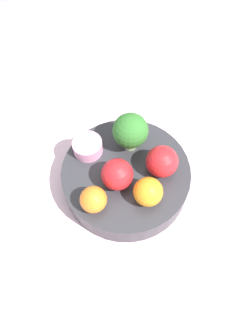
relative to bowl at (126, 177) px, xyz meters
name	(u,v)px	position (x,y,z in m)	size (l,w,h in m)	color
ground_plane	(126,188)	(0.00, 0.00, -0.04)	(6.00, 6.00, 0.00)	gray
table_surface	(126,186)	(0.00, 0.00, -0.03)	(1.20, 1.20, 0.02)	silver
bowl	(126,177)	(0.00, 0.00, 0.00)	(0.22, 0.22, 0.04)	#2D2D33
broccoli	(130,131)	(0.03, 0.04, 0.06)	(0.06, 0.06, 0.07)	#99C17A
apple_red	(117,174)	(-0.02, -0.01, 0.05)	(0.05, 0.05, 0.05)	red
apple_green	(162,162)	(0.05, -0.02, 0.05)	(0.05, 0.05, 0.05)	red
orange_front	(93,199)	(-0.07, -0.03, 0.04)	(0.04, 0.04, 0.04)	orange
orange_back	(148,192)	(0.01, -0.06, 0.05)	(0.05, 0.05, 0.05)	orange
small_cup	(88,147)	(-0.04, 0.07, 0.03)	(0.05, 0.05, 0.02)	#EA9EC6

